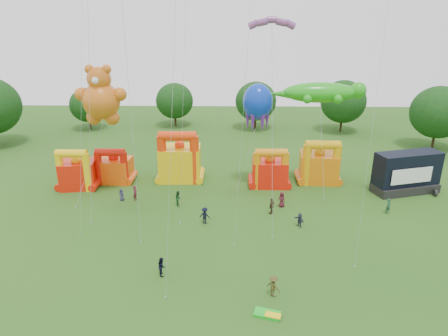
{
  "coord_description": "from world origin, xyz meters",
  "views": [
    {
      "loc": [
        3.55,
        -22.98,
        21.17
      ],
      "look_at": [
        2.66,
        18.0,
        5.89
      ],
      "focal_mm": 32.0,
      "sensor_mm": 36.0,
      "label": 1
    }
  ],
  "objects_px": {
    "spectator_0": "(122,195)",
    "octopus_kite": "(254,121)",
    "bouncy_castle_0": "(77,172)",
    "gecko_kite": "(321,110)",
    "teddy_bear_kite": "(95,133)",
    "spectator_4": "(272,206)",
    "bouncy_castle_2": "(180,161)",
    "stage_trailer": "(407,173)"
  },
  "relations": [
    {
      "from": "octopus_kite",
      "to": "spectator_4",
      "type": "distance_m",
      "value": 11.71
    },
    {
      "from": "teddy_bear_kite",
      "to": "octopus_kite",
      "type": "relative_size",
      "value": 1.19
    },
    {
      "from": "octopus_kite",
      "to": "bouncy_castle_0",
      "type": "bearing_deg",
      "value": -177.02
    },
    {
      "from": "bouncy_castle_0",
      "to": "stage_trailer",
      "type": "distance_m",
      "value": 43.07
    },
    {
      "from": "spectator_0",
      "to": "spectator_4",
      "type": "distance_m",
      "value": 18.6
    },
    {
      "from": "gecko_kite",
      "to": "spectator_0",
      "type": "bearing_deg",
      "value": -168.56
    },
    {
      "from": "bouncy_castle_0",
      "to": "bouncy_castle_2",
      "type": "xyz_separation_m",
      "value": [
        13.24,
        3.19,
        0.6
      ]
    },
    {
      "from": "stage_trailer",
      "to": "octopus_kite",
      "type": "height_order",
      "value": "octopus_kite"
    },
    {
      "from": "teddy_bear_kite",
      "to": "spectator_0",
      "type": "distance_m",
      "value": 8.18
    },
    {
      "from": "bouncy_castle_2",
      "to": "bouncy_castle_0",
      "type": "bearing_deg",
      "value": -166.45
    },
    {
      "from": "bouncy_castle_0",
      "to": "gecko_kite",
      "type": "relative_size",
      "value": 0.41
    },
    {
      "from": "teddy_bear_kite",
      "to": "gecko_kite",
      "type": "bearing_deg",
      "value": 7.91
    },
    {
      "from": "bouncy_castle_2",
      "to": "stage_trailer",
      "type": "xyz_separation_m",
      "value": [
        29.83,
        -3.48,
        -0.19
      ]
    },
    {
      "from": "bouncy_castle_2",
      "to": "octopus_kite",
      "type": "xyz_separation_m",
      "value": [
        10.07,
        -1.98,
        6.23
      ]
    },
    {
      "from": "stage_trailer",
      "to": "gecko_kite",
      "type": "distance_m",
      "value": 13.93
    },
    {
      "from": "bouncy_castle_0",
      "to": "octopus_kite",
      "type": "relative_size",
      "value": 0.41
    },
    {
      "from": "teddy_bear_kite",
      "to": "bouncy_castle_2",
      "type": "bearing_deg",
      "value": 32.39
    },
    {
      "from": "gecko_kite",
      "to": "spectator_0",
      "type": "relative_size",
      "value": 9.03
    },
    {
      "from": "teddy_bear_kite",
      "to": "spectator_0",
      "type": "height_order",
      "value": "teddy_bear_kite"
    },
    {
      "from": "spectator_0",
      "to": "gecko_kite",
      "type": "bearing_deg",
      "value": 36.22
    },
    {
      "from": "bouncy_castle_0",
      "to": "spectator_4",
      "type": "xyz_separation_m",
      "value": [
        25.11,
        -7.12,
        -1.2
      ]
    },
    {
      "from": "gecko_kite",
      "to": "spectator_4",
      "type": "relative_size",
      "value": 7.11
    },
    {
      "from": "bouncy_castle_2",
      "to": "gecko_kite",
      "type": "xyz_separation_m",
      "value": [
        18.43,
        -2.05,
        7.69
      ]
    },
    {
      "from": "bouncy_castle_2",
      "to": "teddy_bear_kite",
      "type": "height_order",
      "value": "teddy_bear_kite"
    },
    {
      "from": "teddy_bear_kite",
      "to": "spectator_0",
      "type": "bearing_deg",
      "value": -22.53
    },
    {
      "from": "spectator_0",
      "to": "octopus_kite",
      "type": "bearing_deg",
      "value": 41.96
    },
    {
      "from": "bouncy_castle_2",
      "to": "gecko_kite",
      "type": "distance_m",
      "value": 20.08
    },
    {
      "from": "gecko_kite",
      "to": "octopus_kite",
      "type": "bearing_deg",
      "value": 179.5
    },
    {
      "from": "bouncy_castle_0",
      "to": "octopus_kite",
      "type": "xyz_separation_m",
      "value": [
        23.31,
        1.21,
        6.83
      ]
    },
    {
      "from": "teddy_bear_kite",
      "to": "gecko_kite",
      "type": "xyz_separation_m",
      "value": [
        27.73,
        3.85,
        2.13
      ]
    },
    {
      "from": "bouncy_castle_0",
      "to": "octopus_kite",
      "type": "height_order",
      "value": "octopus_kite"
    },
    {
      "from": "stage_trailer",
      "to": "spectator_0",
      "type": "xyz_separation_m",
      "value": [
        -36.28,
        -3.6,
        -1.82
      ]
    },
    {
      "from": "stage_trailer",
      "to": "gecko_kite",
      "type": "height_order",
      "value": "gecko_kite"
    },
    {
      "from": "teddy_bear_kite",
      "to": "spectator_4",
      "type": "relative_size",
      "value": 8.35
    },
    {
      "from": "stage_trailer",
      "to": "octopus_kite",
      "type": "bearing_deg",
      "value": 175.65
    },
    {
      "from": "bouncy_castle_0",
      "to": "bouncy_castle_2",
      "type": "relative_size",
      "value": 0.77
    },
    {
      "from": "stage_trailer",
      "to": "spectator_0",
      "type": "relative_size",
      "value": 5.83
    },
    {
      "from": "stage_trailer",
      "to": "spectator_4",
      "type": "relative_size",
      "value": 4.59
    },
    {
      "from": "spectator_4",
      "to": "stage_trailer",
      "type": "bearing_deg",
      "value": 141.09
    },
    {
      "from": "bouncy_castle_0",
      "to": "spectator_0",
      "type": "height_order",
      "value": "bouncy_castle_0"
    },
    {
      "from": "octopus_kite",
      "to": "gecko_kite",
      "type": "bearing_deg",
      "value": -0.5
    },
    {
      "from": "teddy_bear_kite",
      "to": "gecko_kite",
      "type": "distance_m",
      "value": 28.08
    }
  ]
}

